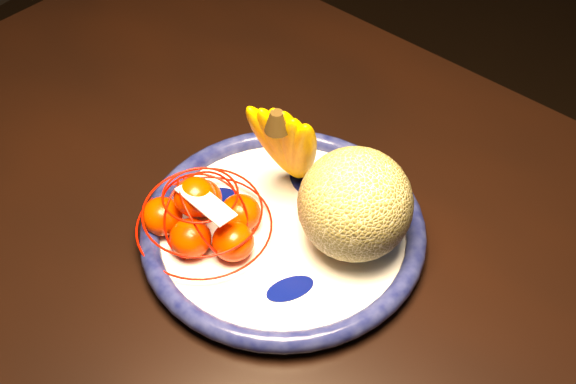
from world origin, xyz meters
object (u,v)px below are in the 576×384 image
Objects in this scene: cantaloupe at (355,204)px; mandarin_bag at (204,217)px; fruit_bowl at (283,230)px; banana_bunch at (289,143)px; dining_table at (330,325)px.

cantaloupe is 0.18m from mandarin_bag.
cantaloupe reaches higher than mandarin_bag.
mandarin_bag is (-0.07, -0.06, 0.03)m from fruit_bowl.
banana_bunch is at bearing 167.48° from cantaloupe.
banana_bunch is at bearing 118.67° from fruit_bowl.
dining_table is at bearing -77.71° from cantaloupe.
dining_table is at bearing -16.32° from fruit_bowl.
dining_table is 0.13m from fruit_bowl.
fruit_bowl is 2.06× the size of banana_bunch.
banana_bunch reaches higher than mandarin_bag.
cantaloupe reaches higher than fruit_bowl.
mandarin_bag is (-0.15, -0.09, -0.04)m from cantaloupe.
banana_bunch is 0.13m from mandarin_bag.
fruit_bowl is 0.10m from banana_bunch.
banana_bunch reaches higher than cantaloupe.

